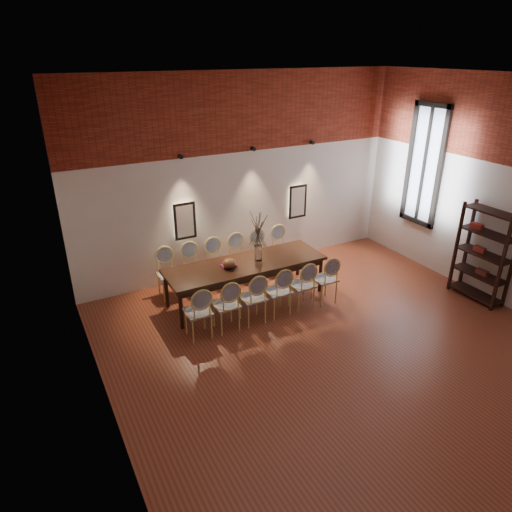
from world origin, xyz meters
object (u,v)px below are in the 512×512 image
chair_near_f (325,279)px  chair_far_a (169,274)px  chair_near_b (226,304)px  bowl (229,263)px  chair_near_c (253,297)px  chair_near_e (302,285)px  chair_near_a (198,312)px  chair_far_d (240,259)px  chair_far_b (194,269)px  dining_table (246,281)px  chair_far_e (262,254)px  shelving_rack (484,254)px  chair_far_f (282,249)px  chair_far_c (217,264)px  vase (258,253)px  chair_near_d (278,291)px  book (229,266)px

chair_near_f → chair_far_a: same height
chair_near_b → bowl: size_ratio=3.92×
chair_near_c → chair_near_f: 1.50m
chair_near_e → chair_near_f: size_ratio=1.00×
chair_near_a → chair_far_d: 2.13m
chair_far_b → dining_table: bearing=134.5°
chair_near_b → chair_far_e: 2.13m
chair_far_d → bowl: bearing=53.3°
dining_table → shelving_rack: shelving_rack is taller
chair_near_b → chair_far_f: bearing=37.3°
chair_far_c → chair_near_b: bearing=71.9°
chair_near_c → dining_table: bearing=71.9°
chair_far_d → shelving_rack: (3.62, -2.79, 0.43)m
chair_near_f → chair_far_f: (0.01, 1.52, 0.00)m
shelving_rack → chair_near_e: bearing=157.5°
chair_far_d → chair_far_c: bearing=0.0°
chair_far_d → vase: vase is taller
chair_near_e → bowl: 1.36m
chair_far_a → chair_near_f: bearing=148.6°
bowl → chair_far_e: bearing=35.8°
dining_table → chair_far_b: bearing=134.5°
chair_near_d → chair_far_f: 1.82m
chair_near_a → chair_near_b: bearing=0.0°
chair_near_c → bowl: size_ratio=3.92×
chair_near_a → bowl: (0.90, 0.70, 0.37)m
vase → book: vase is taller
chair_near_c → chair_far_b: bearing=108.1°
chair_near_e → chair_far_c: (-0.98, 1.53, 0.00)m
chair_far_b → bowl: size_ratio=3.92×
chair_near_e → chair_near_d: bearing=180.0°
chair_near_a → dining_table: bearing=31.4°
chair_far_c → shelving_rack: 5.00m
chair_far_e → chair_near_a: bearing=37.3°
chair_near_f → book: 1.79m
dining_table → chair_near_a: size_ratio=3.18×
chair_far_e → chair_far_f: 0.50m
chair_far_c → chair_far_f: same height
chair_far_b → chair_far_e: 1.50m
chair_near_d → chair_near_f: bearing=-0.0°
chair_near_f → vase: bearing=142.3°
dining_table → shelving_rack: 4.41m
chair_near_e → book: size_ratio=3.62×
vase → book: size_ratio=1.15×
vase → chair_near_c: bearing=-124.4°
chair_near_c → chair_near_e: bearing=-0.0°
chair_near_c → vase: (0.52, 0.76, 0.43)m
chair_near_d → chair_far_d: same height
chair_far_b → chair_near_c: bearing=108.1°
chair_far_b → chair_near_b: bearing=90.0°
chair_far_b → vase: vase is taller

